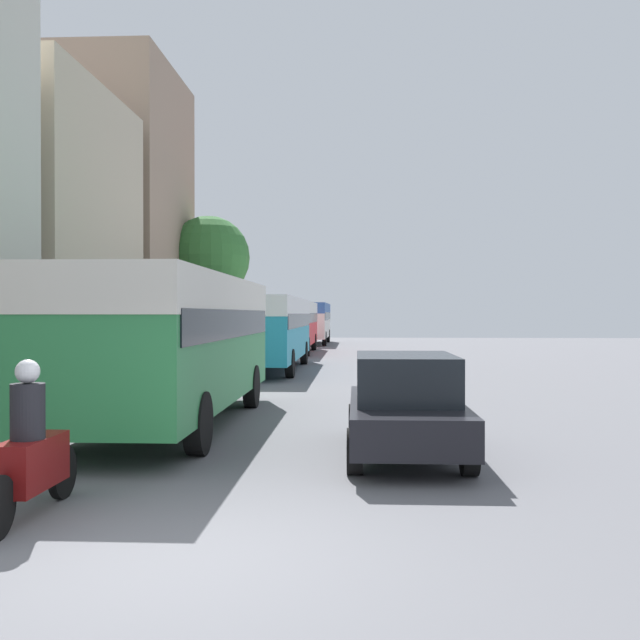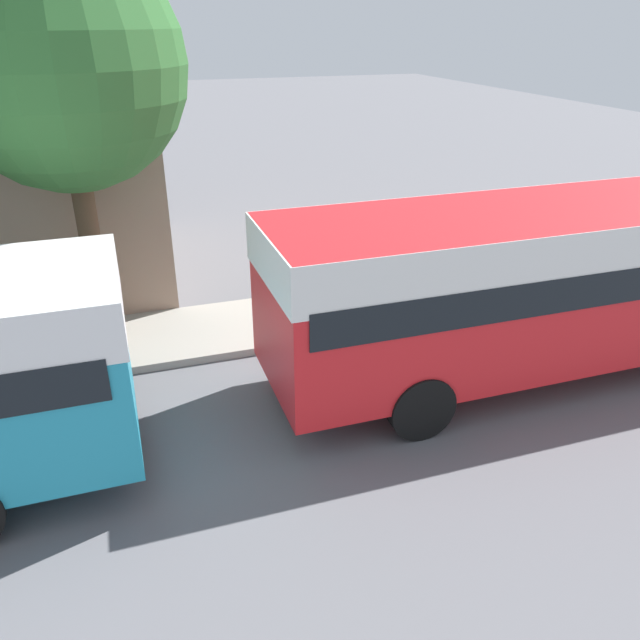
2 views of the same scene
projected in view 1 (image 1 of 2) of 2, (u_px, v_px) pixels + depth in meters
name	position (u px, v px, depth m)	size (l,w,h in m)	color
ground_plane	(173.00, 559.00, 6.43)	(120.00, 120.00, 0.00)	slate
building_far_terrace	(24.00, 236.00, 22.55)	(5.35, 7.74, 9.34)	#BCAD93
building_end_row	(101.00, 218.00, 31.03)	(6.52, 7.55, 12.81)	gray
bus_lead	(170.00, 329.00, 14.05)	(2.67, 9.23, 2.94)	#2D8447
bus_following	(270.00, 323.00, 28.02)	(2.50, 10.82, 2.84)	teal
bus_third_in_line	(291.00, 320.00, 40.34)	(2.50, 10.01, 2.89)	red
bus_rear	(311.00, 318.00, 52.36)	(2.57, 10.22, 2.99)	silver
motorcycle_behind_lead	(30.00, 455.00, 7.70)	(0.39, 2.24, 1.73)	maroon
car_crossing	(405.00, 404.00, 11.09)	(1.79, 4.24, 1.58)	black
pedestrian_near_curb	(130.00, 355.00, 20.89)	(0.38, 0.38, 1.66)	#232838
street_tree	(209.00, 258.00, 33.16)	(3.84, 3.84, 6.63)	brown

